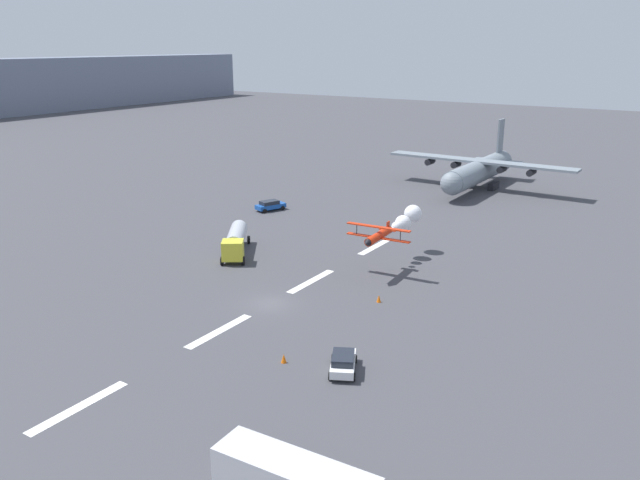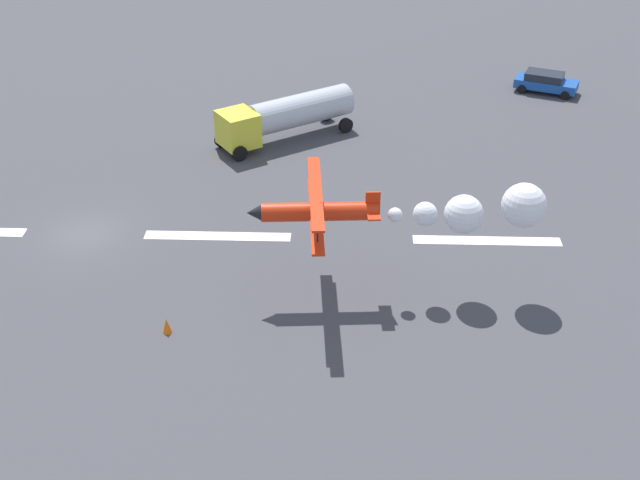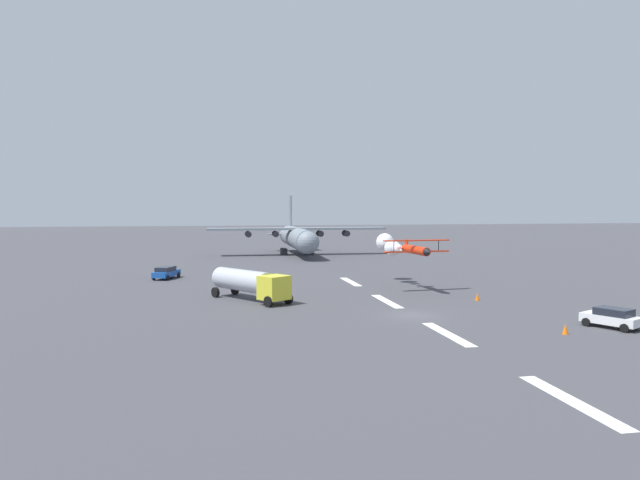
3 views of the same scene
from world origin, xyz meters
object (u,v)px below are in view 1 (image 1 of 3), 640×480
(stunt_biplane_red, at_px, (401,222))
(followme_car_yellow, at_px, (343,362))
(airport_staff_sedan, at_px, (270,205))
(traffic_cone_far, at_px, (379,298))
(fuel_tanker_truck, at_px, (236,240))
(traffic_cone_near, at_px, (284,358))
(cargo_transport_plane, at_px, (477,171))

(stunt_biplane_red, relative_size, followme_car_yellow, 3.19)
(airport_staff_sedan, xyz_separation_m, traffic_cone_far, (-22.89, -30.60, -0.44))
(stunt_biplane_red, distance_m, followme_car_yellow, 28.19)
(followme_car_yellow, height_order, airport_staff_sedan, same)
(fuel_tanker_truck, relative_size, traffic_cone_near, 12.20)
(airport_staff_sedan, bearing_deg, followme_car_yellow, -136.52)
(fuel_tanker_truck, xyz_separation_m, traffic_cone_near, (-19.09, -20.92, -1.37))
(airport_staff_sedan, distance_m, traffic_cone_near, 48.46)
(traffic_cone_far, bearing_deg, airport_staff_sedan, 53.21)
(stunt_biplane_red, bearing_deg, airport_staff_sedan, 69.43)
(airport_staff_sedan, bearing_deg, stunt_biplane_red, -110.57)
(airport_staff_sedan, bearing_deg, fuel_tanker_truck, -154.16)
(traffic_cone_near, height_order, traffic_cone_far, same)
(stunt_biplane_red, xyz_separation_m, traffic_cone_far, (-12.94, -4.10, -4.07))
(stunt_biplane_red, distance_m, airport_staff_sedan, 28.54)
(fuel_tanker_truck, relative_size, airport_staff_sedan, 1.88)
(cargo_transport_plane, height_order, fuel_tanker_truck, cargo_transport_plane)
(airport_staff_sedan, bearing_deg, traffic_cone_far, -126.79)
(cargo_transport_plane, relative_size, followme_car_yellow, 7.40)
(fuel_tanker_truck, bearing_deg, airport_staff_sedan, 25.84)
(traffic_cone_far, bearing_deg, fuel_tanker_truck, 79.46)
(airport_staff_sedan, height_order, traffic_cone_far, airport_staff_sedan)
(cargo_transport_plane, distance_m, followme_car_yellow, 68.59)
(traffic_cone_near, bearing_deg, followme_car_yellow, -74.13)
(followme_car_yellow, bearing_deg, traffic_cone_far, 16.81)
(cargo_transport_plane, xyz_separation_m, traffic_cone_near, (-68.53, -8.83, -2.93))
(followme_car_yellow, xyz_separation_m, traffic_cone_near, (-1.33, 4.69, -0.44))
(cargo_transport_plane, relative_size, traffic_cone_near, 43.69)
(fuel_tanker_truck, distance_m, traffic_cone_far, 21.86)
(followme_car_yellow, bearing_deg, fuel_tanker_truck, 55.26)
(fuel_tanker_truck, xyz_separation_m, followme_car_yellow, (-17.76, -25.61, -0.94))
(fuel_tanker_truck, height_order, followme_car_yellow, fuel_tanker_truck)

